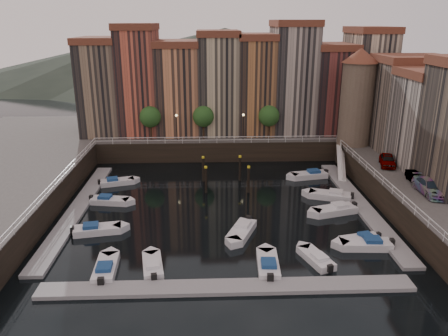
{
  "coord_description": "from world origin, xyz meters",
  "views": [
    {
      "loc": [
        -1.39,
        -46.9,
        20.36
      ],
      "look_at": [
        0.59,
        4.0,
        3.12
      ],
      "focal_mm": 35.0,
      "sensor_mm": 36.0,
      "label": 1
    }
  ],
  "objects_px": {
    "corner_tower": "(357,96)",
    "boat_left_4": "(116,182)",
    "car_a": "(387,161)",
    "boat_left_1": "(96,229)",
    "gangway": "(341,161)",
    "mooring_pilings": "(224,174)",
    "car_c": "(430,188)",
    "boat_left_2": "(109,200)",
    "car_b": "(417,178)"
  },
  "relations": [
    {
      "from": "corner_tower",
      "to": "car_c",
      "type": "relative_size",
      "value": 2.57
    },
    {
      "from": "corner_tower",
      "to": "gangway",
      "type": "relative_size",
      "value": 1.66
    },
    {
      "from": "car_a",
      "to": "car_b",
      "type": "xyz_separation_m",
      "value": [
        0.86,
        -6.28,
        -0.07
      ]
    },
    {
      "from": "corner_tower",
      "to": "gangway",
      "type": "distance_m",
      "value": 9.86
    },
    {
      "from": "boat_left_2",
      "to": "car_c",
      "type": "xyz_separation_m",
      "value": [
        34.89,
        -5.98,
        3.42
      ]
    },
    {
      "from": "boat_left_4",
      "to": "car_b",
      "type": "height_order",
      "value": "car_b"
    },
    {
      "from": "corner_tower",
      "to": "car_a",
      "type": "height_order",
      "value": "corner_tower"
    },
    {
      "from": "boat_left_1",
      "to": "car_a",
      "type": "distance_m",
      "value": 35.66
    },
    {
      "from": "boat_left_1",
      "to": "car_b",
      "type": "bearing_deg",
      "value": -2.22
    },
    {
      "from": "boat_left_1",
      "to": "boat_left_4",
      "type": "height_order",
      "value": "boat_left_1"
    },
    {
      "from": "car_b",
      "to": "boat_left_4",
      "type": "bearing_deg",
      "value": 171.24
    },
    {
      "from": "boat_left_1",
      "to": "car_a",
      "type": "xyz_separation_m",
      "value": [
        33.78,
        10.94,
        3.36
      ]
    },
    {
      "from": "boat_left_4",
      "to": "car_b",
      "type": "bearing_deg",
      "value": -31.15
    },
    {
      "from": "car_a",
      "to": "corner_tower",
      "type": "bearing_deg",
      "value": 111.3
    },
    {
      "from": "boat_left_4",
      "to": "car_c",
      "type": "xyz_separation_m",
      "value": [
        35.28,
        -12.25,
        3.42
      ]
    },
    {
      "from": "corner_tower",
      "to": "boat_left_4",
      "type": "xyz_separation_m",
      "value": [
        -33.41,
        -7.44,
        -9.84
      ]
    },
    {
      "from": "gangway",
      "to": "car_a",
      "type": "relative_size",
      "value": 1.91
    },
    {
      "from": "gangway",
      "to": "mooring_pilings",
      "type": "distance_m",
      "value": 16.94
    },
    {
      "from": "car_a",
      "to": "car_c",
      "type": "distance_m",
      "value": 9.4
    },
    {
      "from": "corner_tower",
      "to": "boat_left_4",
      "type": "distance_m",
      "value": 35.62
    },
    {
      "from": "boat_left_2",
      "to": "car_c",
      "type": "distance_m",
      "value": 35.56
    },
    {
      "from": "car_a",
      "to": "car_c",
      "type": "xyz_separation_m",
      "value": [
        0.82,
        -9.37,
        0.04
      ]
    },
    {
      "from": "boat_left_1",
      "to": "car_c",
      "type": "distance_m",
      "value": 34.8
    },
    {
      "from": "boat_left_4",
      "to": "car_c",
      "type": "height_order",
      "value": "car_c"
    },
    {
      "from": "car_a",
      "to": "boat_left_4",
      "type": "bearing_deg",
      "value": -169.26
    },
    {
      "from": "corner_tower",
      "to": "mooring_pilings",
      "type": "bearing_deg",
      "value": -155.68
    },
    {
      "from": "corner_tower",
      "to": "car_c",
      "type": "height_order",
      "value": "corner_tower"
    },
    {
      "from": "car_a",
      "to": "boat_left_1",
      "type": "bearing_deg",
      "value": -146.54
    },
    {
      "from": "car_b",
      "to": "mooring_pilings",
      "type": "bearing_deg",
      "value": 165.39
    },
    {
      "from": "mooring_pilings",
      "to": "boat_left_4",
      "type": "distance_m",
      "value": 14.23
    },
    {
      "from": "gangway",
      "to": "car_c",
      "type": "distance_m",
      "value": 16.03
    },
    {
      "from": "mooring_pilings",
      "to": "boat_left_4",
      "type": "bearing_deg",
      "value": 174.82
    },
    {
      "from": "mooring_pilings",
      "to": "boat_left_1",
      "type": "xyz_separation_m",
      "value": [
        -13.43,
        -12.54,
        -1.27
      ]
    },
    {
      "from": "gangway",
      "to": "car_a",
      "type": "height_order",
      "value": "car_a"
    },
    {
      "from": "corner_tower",
      "to": "boat_left_4",
      "type": "height_order",
      "value": "corner_tower"
    },
    {
      "from": "boat_left_1",
      "to": "car_b",
      "type": "relative_size",
      "value": 1.23
    },
    {
      "from": "corner_tower",
      "to": "boat_left_1",
      "type": "distance_m",
      "value": 40.25
    },
    {
      "from": "gangway",
      "to": "mooring_pilings",
      "type": "xyz_separation_m",
      "value": [
        -16.4,
        -4.22,
        -0.27
      ]
    },
    {
      "from": "gangway",
      "to": "mooring_pilings",
      "type": "relative_size",
      "value": 1.39
    },
    {
      "from": "gangway",
      "to": "car_b",
      "type": "xyz_separation_m",
      "value": [
        4.81,
        -12.11,
        1.76
      ]
    },
    {
      "from": "car_b",
      "to": "car_c",
      "type": "bearing_deg",
      "value": -84.97
    },
    {
      "from": "corner_tower",
      "to": "gangway",
      "type": "xyz_separation_m",
      "value": [
        -2.9,
        -4.5,
        -8.28
      ]
    },
    {
      "from": "mooring_pilings",
      "to": "car_b",
      "type": "xyz_separation_m",
      "value": [
        21.21,
        -7.89,
        2.03
      ]
    },
    {
      "from": "corner_tower",
      "to": "car_c",
      "type": "xyz_separation_m",
      "value": [
        1.87,
        -19.69,
        -6.41
      ]
    },
    {
      "from": "boat_left_4",
      "to": "car_a",
      "type": "relative_size",
      "value": 1.08
    },
    {
      "from": "car_b",
      "to": "boat_left_1",
      "type": "bearing_deg",
      "value": -166.56
    },
    {
      "from": "mooring_pilings",
      "to": "car_a",
      "type": "height_order",
      "value": "car_a"
    },
    {
      "from": "gangway",
      "to": "car_c",
      "type": "xyz_separation_m",
      "value": [
        4.77,
        -15.19,
        1.86
      ]
    },
    {
      "from": "gangway",
      "to": "corner_tower",
      "type": "bearing_deg",
      "value": 57.2
    },
    {
      "from": "gangway",
      "to": "mooring_pilings",
      "type": "bearing_deg",
      "value": -165.56
    }
  ]
}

